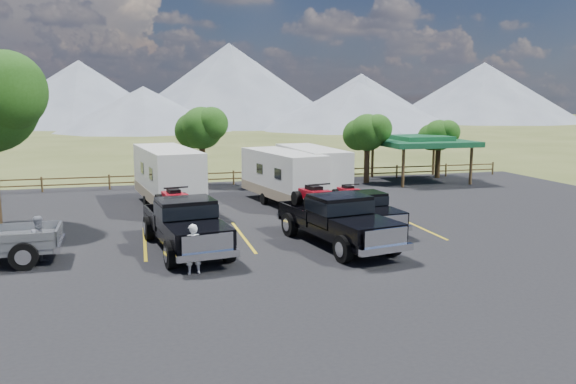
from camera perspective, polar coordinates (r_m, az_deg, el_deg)
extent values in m
plane|color=#444F21|center=(20.41, 3.02, -6.94)|extent=(320.00, 320.00, 0.00)
cube|color=black|center=(23.17, 0.74, -4.88)|extent=(44.00, 34.00, 0.04)
cube|color=gold|center=(23.33, -14.34, -5.02)|extent=(0.12, 5.50, 0.01)
cube|color=gold|center=(23.68, -4.59, -4.54)|extent=(0.12, 5.50, 0.01)
cube|color=gold|center=(24.68, 4.61, -3.96)|extent=(0.12, 5.50, 0.01)
cube|color=gold|center=(26.26, 12.88, -3.36)|extent=(0.12, 5.50, 0.01)
sphere|color=#214D13|center=(27.38, -26.79, 9.13)|extent=(3.52, 3.52, 3.52)
cylinder|color=#2E2112|center=(38.91, 8.00, 2.93)|extent=(0.39, 0.39, 2.80)
sphere|color=#214D13|center=(38.74, 8.08, 6.01)|extent=(2.52, 2.52, 2.52)
sphere|color=#214D13|center=(38.52, 9.09, 6.37)|extent=(1.98, 1.98, 1.98)
sphere|color=#214D13|center=(38.92, 7.16, 5.78)|extent=(2.16, 2.16, 2.16)
cylinder|color=#2E2112|center=(42.48, 14.97, 3.05)|extent=(0.38, 0.38, 2.52)
sphere|color=#214D13|center=(42.32, 15.08, 5.59)|extent=(2.24, 2.24, 2.24)
sphere|color=#214D13|center=(42.20, 15.93, 5.87)|extent=(1.76, 1.76, 1.76)
sphere|color=#214D13|center=(42.41, 14.30, 5.41)|extent=(1.92, 1.92, 1.92)
cylinder|color=#2E2112|center=(38.07, -8.67, 2.98)|extent=(0.41, 0.41, 3.08)
sphere|color=#214D13|center=(37.89, -8.76, 6.45)|extent=(2.80, 2.80, 2.80)
sphere|color=#214D13|center=(37.45, -7.77, 6.90)|extent=(2.20, 2.20, 2.20)
sphere|color=#214D13|center=(38.28, -9.66, 6.16)|extent=(2.40, 2.40, 2.40)
cylinder|color=brown|center=(37.96, -23.72, 0.68)|extent=(0.12, 0.12, 1.00)
cylinder|color=brown|center=(37.54, -17.69, 0.95)|extent=(0.12, 0.12, 1.00)
cylinder|color=brown|center=(37.55, -11.58, 1.21)|extent=(0.12, 0.12, 1.00)
cylinder|color=brown|center=(37.98, -5.55, 1.44)|extent=(0.12, 0.12, 1.00)
cylinder|color=brown|center=(38.82, 0.29, 1.66)|extent=(0.12, 0.12, 1.00)
cylinder|color=brown|center=(40.04, 5.82, 1.85)|extent=(0.12, 0.12, 1.00)
cylinder|color=brown|center=(41.61, 10.99, 2.01)|extent=(0.12, 0.12, 1.00)
cylinder|color=brown|center=(43.49, 15.74, 2.15)|extent=(0.12, 0.12, 1.00)
cylinder|color=brown|center=(45.65, 20.08, 2.26)|extent=(0.12, 0.12, 1.00)
cube|color=brown|center=(38.35, -2.60, 1.48)|extent=(36.00, 0.06, 0.08)
cube|color=brown|center=(38.30, -2.60, 2.08)|extent=(36.00, 0.06, 0.08)
cylinder|color=brown|center=(37.29, 11.62, 2.39)|extent=(0.20, 0.20, 2.60)
cylinder|color=brown|center=(41.80, 8.57, 3.22)|extent=(0.20, 0.20, 2.60)
cylinder|color=brown|center=(39.76, 18.09, 2.54)|extent=(0.20, 0.20, 2.60)
cylinder|color=brown|center=(44.02, 14.57, 3.33)|extent=(0.20, 0.20, 2.60)
cube|color=#195A35|center=(40.51, 13.29, 4.94)|extent=(6.20, 6.20, 0.35)
cube|color=#195A35|center=(40.48, 13.31, 5.36)|extent=(3.50, 3.50, 0.35)
cone|color=slate|center=(131.18, -20.36, 9.40)|extent=(44.00, 44.00, 14.00)
cone|color=slate|center=(128.24, -5.96, 10.83)|extent=(52.00, 52.00, 18.00)
cone|color=slate|center=(143.21, 7.42, 9.45)|extent=(40.00, 40.00, 12.00)
cone|color=slate|center=(154.76, 19.21, 9.56)|extent=(50.00, 50.00, 15.00)
cone|color=slate|center=(105.64, -14.43, 8.19)|extent=(32.00, 32.00, 8.00)
cone|color=slate|center=(110.53, 7.03, 8.71)|extent=(40.00, 40.00, 9.00)
cube|color=black|center=(21.77, -10.37, -4.07)|extent=(2.90, 6.42, 0.39)
cube|color=black|center=(19.70, -9.02, -4.25)|extent=(2.35, 2.24, 0.54)
cube|color=black|center=(21.48, -10.35, -2.11)|extent=(2.27, 1.98, 1.09)
cube|color=black|center=(21.45, -10.37, -1.69)|extent=(2.32, 2.05, 0.49)
cube|color=black|center=(23.57, -11.47, -2.32)|extent=(2.45, 2.89, 0.60)
cube|color=silver|center=(18.68, -8.16, -5.16)|extent=(1.73, 0.34, 0.60)
cube|color=silver|center=(18.72, -8.08, -6.43)|extent=(2.13, 0.51, 0.24)
cube|color=silver|center=(24.90, -12.07, -2.57)|extent=(2.13, 0.49, 0.24)
cylinder|color=black|center=(19.57, -11.84, -6.24)|extent=(0.47, 1.01, 0.98)
cylinder|color=black|center=(20.06, -6.09, -5.70)|extent=(0.47, 1.01, 0.98)
cylinder|color=black|center=(23.68, -13.95, -3.58)|extent=(0.47, 1.01, 0.98)
cylinder|color=black|center=(24.08, -9.16, -3.21)|extent=(0.47, 1.01, 0.98)
cube|color=#9B0814|center=(23.43, -11.53, -0.57)|extent=(0.96, 1.51, 0.38)
cube|color=black|center=(23.39, -11.55, 0.09)|extent=(0.55, 0.87, 0.20)
cube|color=#9B0814|center=(22.84, -11.23, -0.54)|extent=(0.92, 0.50, 0.24)
cylinder|color=black|center=(22.88, -11.32, 0.44)|extent=(0.98, 0.21, 0.07)
cylinder|color=black|center=(22.80, -12.40, -1.43)|extent=(0.37, 0.64, 0.61)
cylinder|color=black|center=(23.00, -10.01, -1.26)|extent=(0.37, 0.64, 0.61)
cylinder|color=black|center=(23.96, -12.96, -0.93)|extent=(0.37, 0.64, 0.61)
cylinder|color=black|center=(24.15, -10.68, -0.77)|extent=(0.37, 0.64, 0.61)
cube|color=black|center=(22.19, 5.04, -3.67)|extent=(3.16, 6.52, 0.39)
cube|color=black|center=(20.37, 8.08, -3.75)|extent=(2.44, 2.33, 0.55)
cube|color=black|center=(21.92, 5.24, -1.73)|extent=(2.35, 2.07, 1.10)
cube|color=black|center=(21.89, 5.25, -1.30)|extent=(2.40, 2.14, 0.49)
cube|color=black|center=(23.81, 2.63, -2.00)|extent=(2.56, 2.98, 0.60)
cube|color=silver|center=(19.49, 9.91, -4.56)|extent=(1.74, 0.42, 0.60)
cube|color=silver|center=(19.54, 9.99, -5.79)|extent=(2.15, 0.60, 0.24)
cube|color=silver|center=(25.03, 1.19, -2.29)|extent=(2.14, 0.58, 0.24)
cylinder|color=black|center=(19.92, 5.67, -5.79)|extent=(0.51, 1.03, 0.99)
cylinder|color=black|center=(21.04, 10.49, -5.08)|extent=(0.51, 1.03, 0.99)
cylinder|color=black|center=(23.63, 0.18, -3.32)|extent=(0.51, 1.03, 0.99)
cylinder|color=black|center=(24.57, 4.52, -2.85)|extent=(0.51, 1.03, 0.99)
cube|color=#9B0814|center=(23.67, 2.64, -0.24)|extent=(1.02, 1.54, 0.38)
cube|color=black|center=(23.63, 2.64, 0.41)|extent=(0.59, 0.89, 0.20)
cube|color=#9B0814|center=(23.13, 3.35, -0.20)|extent=(0.93, 0.54, 0.24)
cylinder|color=black|center=(23.17, 3.23, 0.78)|extent=(0.98, 0.25, 0.07)
cylinder|color=black|center=(22.96, 2.26, -1.10)|extent=(0.40, 0.66, 0.61)
cylinder|color=black|center=(23.43, 4.40, -0.91)|extent=(0.40, 0.66, 0.61)
cylinder|color=black|center=(24.01, 0.92, -0.63)|extent=(0.40, 0.66, 0.61)
cylinder|color=black|center=(24.47, 2.98, -0.45)|extent=(0.40, 0.66, 0.61)
cube|color=black|center=(25.32, 7.60, -2.39)|extent=(2.02, 5.16, 0.32)
cube|color=black|center=(23.79, 9.47, -2.40)|extent=(1.82, 1.72, 0.44)
cube|color=black|center=(25.11, 7.74, -1.01)|extent=(1.77, 1.51, 0.89)
cube|color=black|center=(25.08, 7.75, -0.71)|extent=(1.81, 1.56, 0.40)
cube|color=black|center=(26.67, 6.07, -1.22)|extent=(1.86, 2.25, 0.49)
cube|color=silver|center=(23.03, 10.55, -2.93)|extent=(1.42, 0.18, 0.49)
cube|color=silver|center=(23.06, 10.59, -3.77)|extent=(1.74, 0.30, 0.19)
cube|color=silver|center=(27.68, 5.11, -1.44)|extent=(1.74, 0.28, 0.19)
cylinder|color=black|center=(23.46, 7.72, -3.73)|extent=(0.33, 0.81, 0.80)
cylinder|color=black|center=(24.25, 11.23, -3.40)|extent=(0.33, 0.81, 0.80)
cylinder|color=black|center=(26.55, 4.28, -2.13)|extent=(0.33, 0.81, 0.80)
cylinder|color=black|center=(27.25, 7.49, -1.88)|extent=(0.33, 0.81, 0.80)
cube|color=#9B0814|center=(26.57, 6.09, 0.05)|extent=(0.71, 1.20, 0.31)
cube|color=black|center=(26.54, 6.10, 0.52)|extent=(0.41, 0.69, 0.16)
cube|color=#9B0814|center=(26.12, 6.55, 0.07)|extent=(0.73, 0.36, 0.19)
cylinder|color=black|center=(26.15, 6.48, 0.77)|extent=(0.80, 0.12, 0.05)
cylinder|color=black|center=(26.00, 5.75, -0.55)|extent=(0.27, 0.51, 0.50)
cylinder|color=black|center=(26.34, 7.32, -0.45)|extent=(0.27, 0.51, 0.50)
cylinder|color=black|center=(26.87, 4.87, -0.21)|extent=(0.27, 0.51, 0.50)
cylinder|color=black|center=(27.20, 6.40, -0.12)|extent=(0.27, 0.51, 0.50)
cube|color=silver|center=(30.17, -12.15, 1.88)|extent=(3.43, 7.59, 2.63)
cube|color=gray|center=(30.32, -12.08, -0.04)|extent=(3.46, 7.63, 0.59)
cube|color=black|center=(28.14, -13.78, 1.83)|extent=(0.15, 0.87, 0.59)
cube|color=black|center=(28.63, -9.11, 2.11)|extent=(0.15, 0.87, 0.59)
cylinder|color=black|center=(30.49, -14.19, -1.00)|extent=(0.35, 0.71, 0.68)
cylinder|color=black|center=(30.91, -10.17, -0.71)|extent=(0.35, 0.71, 0.68)
cube|color=black|center=(26.02, -10.03, -2.29)|extent=(0.38, 1.75, 0.10)
cube|color=silver|center=(30.68, -0.57, 1.91)|extent=(3.43, 6.97, 2.40)
cube|color=gray|center=(30.82, -0.56, 0.19)|extent=(3.46, 7.01, 0.53)
cube|color=black|center=(28.70, -1.05, 1.87)|extent=(0.18, 0.79, 0.53)
cube|color=black|center=(29.68, 2.72, 2.11)|extent=(0.18, 0.79, 0.53)
cylinder|color=black|center=(30.72, -2.47, -0.69)|extent=(0.34, 0.66, 0.62)
cylinder|color=black|center=(31.57, 0.87, -0.41)|extent=(0.34, 0.66, 0.62)
cube|color=black|center=(27.27, 3.24, -1.71)|extent=(0.43, 1.59, 0.09)
cube|color=silver|center=(32.32, 2.40, 2.35)|extent=(2.63, 6.95, 2.45)
cube|color=gray|center=(32.45, 2.39, 0.68)|extent=(2.65, 6.98, 0.55)
cube|color=black|center=(30.32, 1.62, 2.35)|extent=(0.07, 0.82, 0.55)
cube|color=black|center=(31.15, 5.43, 2.50)|extent=(0.07, 0.82, 0.55)
cylinder|color=black|center=(32.42, 0.52, -0.14)|extent=(0.27, 0.65, 0.64)
cylinder|color=black|center=(33.15, 3.87, 0.05)|extent=(0.27, 0.65, 0.64)
cube|color=black|center=(28.65, 5.42, -1.17)|extent=(0.22, 1.64, 0.09)
cube|color=gray|center=(21.87, -25.46, -4.07)|extent=(2.58, 2.09, 0.58)
cube|color=silver|center=(21.78, -22.11, -4.85)|extent=(0.23, 2.06, 0.23)
cylinder|color=black|center=(22.89, -24.54, -4.66)|extent=(0.95, 0.34, 0.95)
cylinder|color=black|center=(21.00, -25.27, -5.93)|extent=(0.95, 0.34, 0.95)
imported|color=white|center=(18.77, -9.64, -5.73)|extent=(0.65, 0.46, 1.68)
imported|color=gray|center=(21.57, -23.85, -4.43)|extent=(1.04, 1.01, 1.68)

